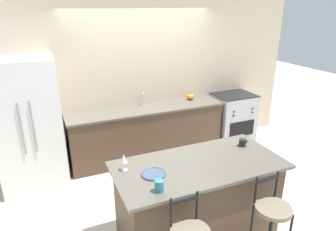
{
  "coord_description": "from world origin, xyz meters",
  "views": [
    {
      "loc": [
        -1.59,
        -4.2,
        2.56
      ],
      "look_at": [
        -0.05,
        -0.67,
        1.13
      ],
      "focal_mm": 32.0,
      "sensor_mm": 36.0,
      "label": 1
    }
  ],
  "objects_px": {
    "dinner_plate": "(153,174)",
    "pumpkin_decoration": "(190,97)",
    "refrigerator": "(29,124)",
    "wine_glass": "(124,159)",
    "tumbler_cup": "(159,186)",
    "oven_range": "(232,117)",
    "coffee_mug": "(243,143)",
    "bar_stool_far": "(271,218)"
  },
  "relations": [
    {
      "from": "coffee_mug",
      "to": "tumbler_cup",
      "type": "xyz_separation_m",
      "value": [
        -1.29,
        -0.47,
        0.01
      ]
    },
    {
      "from": "oven_range",
      "to": "tumbler_cup",
      "type": "relative_size",
      "value": 8.19
    },
    {
      "from": "dinner_plate",
      "to": "coffee_mug",
      "type": "bearing_deg",
      "value": 8.2
    },
    {
      "from": "dinner_plate",
      "to": "wine_glass",
      "type": "xyz_separation_m",
      "value": [
        -0.25,
        0.21,
        0.12
      ]
    },
    {
      "from": "coffee_mug",
      "to": "pumpkin_decoration",
      "type": "relative_size",
      "value": 0.85
    },
    {
      "from": "wine_glass",
      "to": "tumbler_cup",
      "type": "relative_size",
      "value": 1.62
    },
    {
      "from": "dinner_plate",
      "to": "pumpkin_decoration",
      "type": "relative_size",
      "value": 1.84
    },
    {
      "from": "wine_glass",
      "to": "tumbler_cup",
      "type": "xyz_separation_m",
      "value": [
        0.19,
        -0.5,
        -0.07
      ]
    },
    {
      "from": "coffee_mug",
      "to": "pumpkin_decoration",
      "type": "xyz_separation_m",
      "value": [
        0.33,
        1.99,
        -0.0
      ]
    },
    {
      "from": "dinner_plate",
      "to": "coffee_mug",
      "type": "xyz_separation_m",
      "value": [
        1.24,
        0.18,
        0.04
      ]
    },
    {
      "from": "refrigerator",
      "to": "oven_range",
      "type": "xyz_separation_m",
      "value": [
        3.6,
        0.08,
        -0.48
      ]
    },
    {
      "from": "bar_stool_far",
      "to": "dinner_plate",
      "type": "height_order",
      "value": "bar_stool_far"
    },
    {
      "from": "oven_range",
      "to": "bar_stool_far",
      "type": "bearing_deg",
      "value": -118.09
    },
    {
      "from": "dinner_plate",
      "to": "wine_glass",
      "type": "height_order",
      "value": "wine_glass"
    },
    {
      "from": "refrigerator",
      "to": "dinner_plate",
      "type": "distance_m",
      "value": 2.27
    },
    {
      "from": "bar_stool_far",
      "to": "wine_glass",
      "type": "distance_m",
      "value": 1.6
    },
    {
      "from": "refrigerator",
      "to": "tumbler_cup",
      "type": "relative_size",
      "value": 16.45
    },
    {
      "from": "bar_stool_far",
      "to": "wine_glass",
      "type": "relative_size",
      "value": 5.33
    },
    {
      "from": "oven_range",
      "to": "bar_stool_far",
      "type": "height_order",
      "value": "bar_stool_far"
    },
    {
      "from": "refrigerator",
      "to": "tumbler_cup",
      "type": "distance_m",
      "value": 2.5
    },
    {
      "from": "refrigerator",
      "to": "coffee_mug",
      "type": "bearing_deg",
      "value": -36.32
    },
    {
      "from": "refrigerator",
      "to": "coffee_mug",
      "type": "xyz_separation_m",
      "value": [
        2.41,
        -1.77,
        0.02
      ]
    },
    {
      "from": "refrigerator",
      "to": "pumpkin_decoration",
      "type": "height_order",
      "value": "refrigerator"
    },
    {
      "from": "oven_range",
      "to": "dinner_plate",
      "type": "height_order",
      "value": "oven_range"
    },
    {
      "from": "coffee_mug",
      "to": "refrigerator",
      "type": "bearing_deg",
      "value": 143.68
    },
    {
      "from": "refrigerator",
      "to": "bar_stool_far",
      "type": "xyz_separation_m",
      "value": [
        2.16,
        -2.63,
        -0.38
      ]
    },
    {
      "from": "oven_range",
      "to": "wine_glass",
      "type": "xyz_separation_m",
      "value": [
        -2.68,
        -1.82,
        0.59
      ]
    },
    {
      "from": "oven_range",
      "to": "wine_glass",
      "type": "bearing_deg",
      "value": -145.86
    },
    {
      "from": "dinner_plate",
      "to": "refrigerator",
      "type": "bearing_deg",
      "value": 120.91
    },
    {
      "from": "refrigerator",
      "to": "wine_glass",
      "type": "distance_m",
      "value": 1.97
    },
    {
      "from": "wine_glass",
      "to": "pumpkin_decoration",
      "type": "relative_size",
      "value": 1.34
    },
    {
      "from": "refrigerator",
      "to": "bar_stool_far",
      "type": "distance_m",
      "value": 3.42
    },
    {
      "from": "tumbler_cup",
      "to": "wine_glass",
      "type": "bearing_deg",
      "value": 111.39
    },
    {
      "from": "tumbler_cup",
      "to": "pumpkin_decoration",
      "type": "xyz_separation_m",
      "value": [
        1.62,
        2.46,
        -0.02
      ]
    },
    {
      "from": "bar_stool_far",
      "to": "dinner_plate",
      "type": "relative_size",
      "value": 3.88
    },
    {
      "from": "oven_range",
      "to": "wine_glass",
      "type": "distance_m",
      "value": 3.29
    },
    {
      "from": "oven_range",
      "to": "coffee_mug",
      "type": "height_order",
      "value": "coffee_mug"
    },
    {
      "from": "oven_range",
      "to": "pumpkin_decoration",
      "type": "xyz_separation_m",
      "value": [
        -0.87,
        0.15,
        0.49
      ]
    },
    {
      "from": "wine_glass",
      "to": "tumbler_cup",
      "type": "distance_m",
      "value": 0.54
    },
    {
      "from": "refrigerator",
      "to": "pumpkin_decoration",
      "type": "xyz_separation_m",
      "value": [
        2.73,
        0.22,
        0.02
      ]
    },
    {
      "from": "tumbler_cup",
      "to": "dinner_plate",
      "type": "bearing_deg",
      "value": 79.4
    },
    {
      "from": "oven_range",
      "to": "coffee_mug",
      "type": "relative_size",
      "value": 8.0
    }
  ]
}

